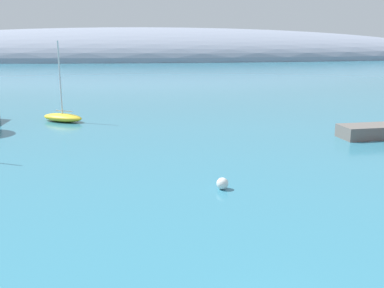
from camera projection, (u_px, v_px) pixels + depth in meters
name	position (u px, v px, depth m)	size (l,w,h in m)	color
distant_ridge	(142.00, 59.00, 213.85)	(321.16, 73.84, 29.08)	gray
sailboat_yellow_mid_mooring	(63.00, 117.00, 56.76)	(6.11, 4.84, 10.07)	yellow
mooring_buoy_white	(222.00, 183.00, 31.72)	(0.85, 0.85, 0.85)	silver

